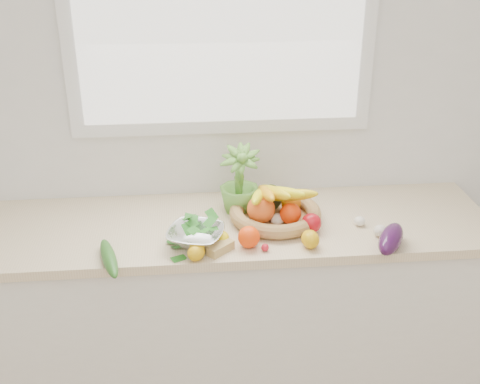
{
  "coord_description": "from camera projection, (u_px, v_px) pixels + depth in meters",
  "views": [
    {
      "loc": [
        -0.16,
        -0.27,
        2.12
      ],
      "look_at": [
        0.05,
        1.93,
        1.05
      ],
      "focal_mm": 45.0,
      "sensor_mm": 36.0,
      "label": 1
    }
  ],
  "objects": [
    {
      "name": "lemon_a",
      "position": [
        310.0,
        239.0,
        2.34
      ],
      "size": [
        0.08,
        0.1,
        0.07
      ],
      "primitive_type": "ellipsoid",
      "rotation": [
        0.0,
        0.0,
        0.13
      ],
      "color": "#D79E0B",
      "rests_on": "countertop"
    },
    {
      "name": "eggplant",
      "position": [
        391.0,
        239.0,
        2.32
      ],
      "size": [
        0.19,
        0.24,
        0.09
      ],
      "primitive_type": "ellipsoid",
      "rotation": [
        0.0,
        0.0,
        -0.53
      ],
      "color": "#310E36",
      "rests_on": "countertop"
    },
    {
      "name": "ginger",
      "position": [
        220.0,
        248.0,
        2.31
      ],
      "size": [
        0.11,
        0.11,
        0.04
      ],
      "primitive_type": "cube",
      "rotation": [
        0.0,
        0.0,
        0.74
      ],
      "color": "tan",
      "rests_on": "countertop"
    },
    {
      "name": "lemon_c",
      "position": [
        222.0,
        238.0,
        2.36
      ],
      "size": [
        0.07,
        0.08,
        0.05
      ],
      "primitive_type": "ellipsoid",
      "rotation": [
        0.0,
        0.0,
        0.26
      ],
      "color": "yellow",
      "rests_on": "countertop"
    },
    {
      "name": "garlic_c",
      "position": [
        381.0,
        231.0,
        2.42
      ],
      "size": [
        0.07,
        0.07,
        0.05
      ],
      "primitive_type": "ellipsoid",
      "rotation": [
        0.0,
        0.0,
        -0.22
      ],
      "color": "beige",
      "rests_on": "countertop"
    },
    {
      "name": "lemon_b",
      "position": [
        196.0,
        252.0,
        2.26
      ],
      "size": [
        0.09,
        0.1,
        0.06
      ],
      "primitive_type": "ellipsoid",
      "rotation": [
        0.0,
        0.0,
        -0.52
      ],
      "color": "#E7AA0C",
      "rests_on": "countertop"
    },
    {
      "name": "potted_herb",
      "position": [
        239.0,
        181.0,
        2.57
      ],
      "size": [
        0.2,
        0.2,
        0.31
      ],
      "primitive_type": "imported",
      "rotation": [
        0.0,
        0.0,
        -0.19
      ],
      "color": "#5B9837",
      "rests_on": "countertop"
    },
    {
      "name": "garlic_a",
      "position": [
        360.0,
        221.0,
        2.5
      ],
      "size": [
        0.05,
        0.05,
        0.04
      ],
      "primitive_type": "ellipsoid",
      "rotation": [
        0.0,
        0.0,
        -0.09
      ],
      "color": "white",
      "rests_on": "countertop"
    },
    {
      "name": "radish",
      "position": [
        265.0,
        248.0,
        2.32
      ],
      "size": [
        0.04,
        0.04,
        0.03
      ],
      "primitive_type": "sphere",
      "rotation": [
        0.0,
        0.0,
        -0.26
      ],
      "color": "red",
      "rests_on": "countertop"
    },
    {
      "name": "orange_loose",
      "position": [
        249.0,
        237.0,
        2.34
      ],
      "size": [
        0.11,
        0.11,
        0.09
      ],
      "primitive_type": "sphere",
      "rotation": [
        0.0,
        0.0,
        0.35
      ],
      "color": "#FF3E08",
      "rests_on": "countertop"
    },
    {
      "name": "counter_cabinet",
      "position": [
        229.0,
        313.0,
        2.74
      ],
      "size": [
        2.2,
        0.58,
        0.86
      ],
      "primitive_type": "cube",
      "color": "silver",
      "rests_on": "ground"
    },
    {
      "name": "window_frame",
      "position": [
        221.0,
        3.0,
        2.42
      ],
      "size": [
        1.3,
        0.03,
        1.1
      ],
      "primitive_type": "cube",
      "color": "white",
      "rests_on": "back_wall"
    },
    {
      "name": "apple",
      "position": [
        311.0,
        223.0,
        2.44
      ],
      "size": [
        0.09,
        0.09,
        0.08
      ],
      "primitive_type": "sphere",
      "rotation": [
        0.0,
        0.0,
        -0.05
      ],
      "color": "#AA0D17",
      "rests_on": "countertop"
    },
    {
      "name": "countertop",
      "position": [
        228.0,
        227.0,
        2.54
      ],
      "size": [
        2.24,
        0.62,
        0.04
      ],
      "primitive_type": "cube",
      "color": "beige",
      "rests_on": "counter_cabinet"
    },
    {
      "name": "fruit_basket",
      "position": [
        275.0,
        209.0,
        2.53
      ],
      "size": [
        0.51,
        0.51,
        0.19
      ],
      "color": "tan",
      "rests_on": "countertop"
    },
    {
      "name": "back_wall",
      "position": [
        222.0,
        98.0,
        2.61
      ],
      "size": [
        4.5,
        0.02,
        2.7
      ],
      "primitive_type": "cube",
      "color": "white",
      "rests_on": "ground"
    },
    {
      "name": "cucumber",
      "position": [
        109.0,
        258.0,
        2.23
      ],
      "size": [
        0.12,
        0.28,
        0.05
      ],
      "primitive_type": "ellipsoid",
      "rotation": [
        0.0,
        0.0,
        0.25
      ],
      "color": "#174F17",
      "rests_on": "countertop"
    },
    {
      "name": "window_pane",
      "position": [
        221.0,
        4.0,
        2.4
      ],
      "size": [
        1.18,
        0.01,
        0.98
      ],
      "primitive_type": "cube",
      "color": "white",
      "rests_on": "window_frame"
    },
    {
      "name": "colander_with_spinach",
      "position": [
        196.0,
        232.0,
        2.34
      ],
      "size": [
        0.28,
        0.28,
        0.12
      ],
      "color": "white",
      "rests_on": "countertop"
    },
    {
      "name": "garlic_b",
      "position": [
        277.0,
        219.0,
        2.51
      ],
      "size": [
        0.07,
        0.07,
        0.05
      ],
      "primitive_type": "ellipsoid",
      "rotation": [
        0.0,
        0.0,
        0.13
      ],
      "color": "white",
      "rests_on": "countertop"
    }
  ]
}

